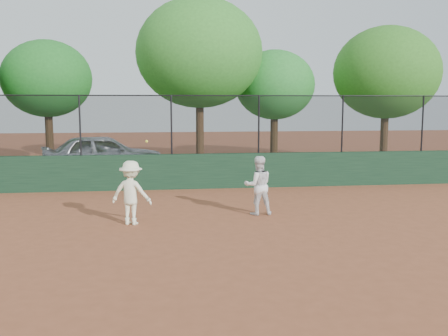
{
  "coord_description": "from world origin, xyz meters",
  "views": [
    {
      "loc": [
        -0.89,
        -10.94,
        2.93
      ],
      "look_at": [
        0.8,
        2.2,
        1.2
      ],
      "focal_mm": 40.0,
      "sensor_mm": 36.0,
      "label": 1
    }
  ],
  "objects": [
    {
      "name": "tree_2",
      "position": [
        0.89,
        11.32,
        5.1
      ],
      "size": [
        5.56,
        5.06,
        7.51
      ],
      "color": "#492E1A",
      "rests_on": "ground"
    },
    {
      "name": "tree_4",
      "position": [
        9.58,
        11.36,
        4.32
      ],
      "size": [
        4.94,
        4.49,
        6.46
      ],
      "color": "#4B301B",
      "rests_on": "ground"
    },
    {
      "name": "back_wall",
      "position": [
        0.0,
        6.0,
        0.6
      ],
      "size": [
        26.0,
        0.2,
        1.2
      ],
      "primitive_type": "cube",
      "color": "#1A3A23",
      "rests_on": "ground"
    },
    {
      "name": "player_second",
      "position": [
        1.65,
        1.79,
        0.78
      ],
      "size": [
        0.79,
        0.63,
        1.56
      ],
      "primitive_type": "imported",
      "rotation": [
        0.0,
        0.0,
        3.2
      ],
      "color": "white",
      "rests_on": "ground"
    },
    {
      "name": "parked_car",
      "position": [
        -3.23,
        10.02,
        0.84
      ],
      "size": [
        5.23,
        3.01,
        1.67
      ],
      "primitive_type": "imported",
      "rotation": [
        0.0,
        0.0,
        1.79
      ],
      "color": "#A7ABB1",
      "rests_on": "ground"
    },
    {
      "name": "fence_assembly",
      "position": [
        -0.03,
        6.0,
        2.24
      ],
      "size": [
        26.0,
        0.06,
        2.0
      ],
      "color": "black",
      "rests_on": "back_wall"
    },
    {
      "name": "grass_strip",
      "position": [
        0.0,
        12.0,
        0.0
      ],
      "size": [
        36.0,
        12.0,
        0.01
      ],
      "primitive_type": "cube",
      "color": "#335119",
      "rests_on": "ground"
    },
    {
      "name": "tree_3",
      "position": [
        4.51,
        12.33,
        3.76
      ],
      "size": [
        3.78,
        3.44,
        5.41
      ],
      "color": "#402A15",
      "rests_on": "ground"
    },
    {
      "name": "tree_1",
      "position": [
        -5.99,
        13.08,
        4.02
      ],
      "size": [
        4.08,
        3.71,
        5.8
      ],
      "color": "#3F2916",
      "rests_on": "ground"
    },
    {
      "name": "player_main",
      "position": [
        -1.6,
        1.12,
        0.78
      ],
      "size": [
        1.14,
        0.87,
        2.08
      ],
      "color": "white",
      "rests_on": "ground"
    },
    {
      "name": "ground",
      "position": [
        0.0,
        0.0,
        0.0
      ],
      "size": [
        80.0,
        80.0,
        0.0
      ],
      "primitive_type": "plane",
      "color": "brown",
      "rests_on": "ground"
    }
  ]
}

